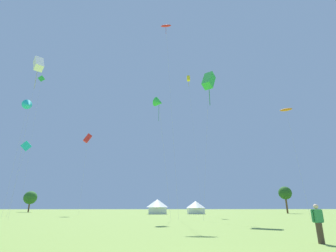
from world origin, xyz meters
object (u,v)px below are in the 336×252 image
at_px(kite_cyan_delta, 28,105).
at_px(festival_tent_left, 157,206).
at_px(kite_green_box, 209,81).
at_px(kite_cyan_diamond, 26,147).
at_px(kite_orange_parafoil, 286,110).
at_px(kite_white_box, 38,64).
at_px(tree_distant_left, 285,193).
at_px(kite_red_parafoil, 166,27).
at_px(kite_green_delta, 159,103).
at_px(kite_red_box, 88,138).
at_px(festival_tent_right, 196,207).
at_px(kite_green_diamond, 40,84).
at_px(kite_yellow_box, 188,79).
at_px(tree_distant_right, 30,198).
at_px(person_spectator, 319,224).

height_order(kite_cyan_delta, festival_tent_left, kite_cyan_delta).
distance_m(kite_green_box, kite_cyan_diamond, 34.13).
relative_size(kite_orange_parafoil, kite_white_box, 0.72).
relative_size(kite_orange_parafoil, tree_distant_left, 2.50).
bearing_deg(kite_red_parafoil, festival_tent_left, 90.77).
bearing_deg(kite_red_parafoil, kite_green_box, -35.03).
relative_size(kite_green_delta, kite_cyan_delta, 0.82).
relative_size(kite_red_box, kite_green_box, 0.84).
bearing_deg(tree_distant_left, festival_tent_right, -171.11).
bearing_deg(kite_green_diamond, kite_yellow_box, 1.47).
bearing_deg(kite_yellow_box, festival_tent_left, 151.09).
bearing_deg(kite_red_parafoil, kite_green_diamond, 145.22).
relative_size(kite_red_box, kite_green_delta, 1.04).
height_order(kite_orange_parafoil, kite_red_parafoil, kite_red_parafoil).
bearing_deg(festival_tent_left, kite_green_diamond, -169.97).
xyz_separation_m(kite_red_box, tree_distant_left, (50.28, 9.81, -11.48)).
bearing_deg(festival_tent_left, kite_white_box, -124.69).
distance_m(kite_green_diamond, kite_red_box, 18.65).
height_order(kite_green_diamond, kite_cyan_delta, kite_green_diamond).
distance_m(kite_cyan_diamond, festival_tent_right, 38.96).
bearing_deg(tree_distant_left, kite_orange_parafoil, -114.94).
distance_m(kite_green_diamond, kite_yellow_box, 36.82).
bearing_deg(tree_distant_right, kite_cyan_diamond, -69.21).
xyz_separation_m(kite_red_box, person_spectator, (22.14, -45.69, -15.72)).
relative_size(kite_green_box, person_spectator, 12.17).
distance_m(kite_orange_parafoil, person_spectator, 32.96).
relative_size(kite_green_box, tree_distant_right, 3.20).
xyz_separation_m(kite_red_parafoil, festival_tent_left, (-0.34, 25.56, -30.43)).
bearing_deg(person_spectator, kite_red_parafoil, 101.87).
distance_m(kite_green_diamond, festival_tent_left, 40.89).
xyz_separation_m(kite_white_box, tree_distant_left, (53.31, 31.83, -17.34)).
relative_size(kite_yellow_box, kite_cyan_diamond, 2.65).
xyz_separation_m(kite_red_parafoil, tree_distant_left, (33.62, 29.43, -27.20)).
xyz_separation_m(kite_yellow_box, kite_red_parafoil, (-7.26, -21.36, -1.19)).
bearing_deg(kite_cyan_delta, tree_distant_right, 109.81).
bearing_deg(kite_orange_parafoil, kite_cyan_diamond, 168.24).
relative_size(kite_green_delta, person_spectator, 9.81).
distance_m(kite_green_diamond, kite_green_delta, 39.69).
distance_m(kite_red_box, tree_distant_right, 41.78).
bearing_deg(kite_yellow_box, kite_cyan_diamond, -157.85).
relative_size(kite_green_diamond, kite_green_delta, 1.92).
bearing_deg(person_spectator, festival_tent_left, 96.43).
distance_m(kite_green_diamond, kite_white_box, 25.98).
height_order(kite_cyan_diamond, kite_cyan_delta, kite_cyan_delta).
relative_size(kite_red_box, kite_yellow_box, 0.51).
bearing_deg(kite_cyan_diamond, kite_green_delta, -27.50).
relative_size(kite_green_diamond, festival_tent_left, 6.30).
bearing_deg(person_spectator, festival_tent_right, 86.26).
bearing_deg(kite_red_box, kite_yellow_box, 4.16).
xyz_separation_m(person_spectator, tree_distant_left, (28.14, 55.51, 4.25)).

